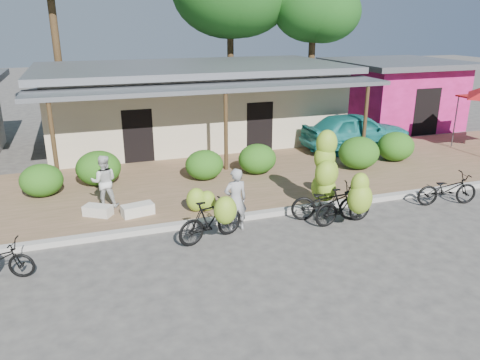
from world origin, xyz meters
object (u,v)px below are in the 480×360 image
object	(u,v)px
tree_near_right	(310,6)
sack_far	(98,210)
bike_right	(348,202)
sack_near	(138,210)
teal_van	(356,131)
bike_far_right	(447,189)
bike_left	(213,219)
bike_center	(326,186)
bystander	(104,181)
vendor	(236,200)

from	to	relation	value
tree_near_right	sack_far	distance (m)	17.32
tree_near_right	bike_right	bearing A→B (deg)	-112.10
sack_near	teal_van	size ratio (longest dim) A/B	0.19
bike_far_right	teal_van	xyz separation A→B (m)	(0.58, 5.90, 0.40)
bike_left	bike_center	size ratio (longest dim) A/B	0.78
bike_far_right	bystander	bearing A→B (deg)	84.45
bystander	bike_center	bearing A→B (deg)	165.49
tree_near_right	bike_far_right	world-z (taller)	tree_near_right
bike_left	bike_right	world-z (taller)	bike_right
sack_near	teal_van	bearing A→B (deg)	23.41
bike_far_right	bike_left	bearing A→B (deg)	101.82
tree_near_right	bike_right	size ratio (longest dim) A/B	4.31
bike_far_right	vendor	world-z (taller)	vendor
sack_far	tree_near_right	bearing A→B (deg)	43.74
tree_near_right	bystander	xyz separation A→B (m)	(-11.60, -10.74, -4.95)
bike_left	sack_far	xyz separation A→B (m)	(-2.61, 2.32, -0.35)
sack_far	bike_center	bearing A→B (deg)	-16.93
tree_near_right	sack_near	world-z (taller)	tree_near_right
bike_center	sack_near	distance (m)	5.19
sack_near	bystander	world-z (taller)	bystander
bike_right	bike_far_right	bearing A→B (deg)	-87.19
sack_near	sack_far	size ratio (longest dim) A/B	1.13
sack_near	bike_right	bearing A→B (deg)	-23.95
bike_center	sack_far	bearing A→B (deg)	90.21
bike_right	sack_near	size ratio (longest dim) A/B	2.06
sack_far	teal_van	distance (m)	11.02
bike_center	bike_right	bearing A→B (deg)	-146.78
tree_near_right	sack_near	distance (m)	16.84
bike_left	sack_far	bearing A→B (deg)	31.80
sack_far	vendor	size ratio (longest dim) A/B	0.45
tree_near_right	bike_left	xyz separation A→B (m)	(-9.24, -13.65, -5.22)
bike_far_right	teal_van	bearing A→B (deg)	5.07
bike_right	bike_far_right	xyz separation A→B (m)	(3.58, 0.42, -0.20)
vendor	bystander	size ratio (longest dim) A/B	1.11
bystander	teal_van	xyz separation A→B (m)	(10.10, 3.12, 0.00)
tree_near_right	sack_far	world-z (taller)	tree_near_right
tree_near_right	sack_far	xyz separation A→B (m)	(-11.85, -11.33, -5.57)
bike_far_right	bystander	world-z (taller)	bystander
bike_right	teal_van	distance (m)	7.57
bike_left	sack_near	world-z (taller)	bike_left
bike_center	bystander	xyz separation A→B (m)	(-5.71, 2.41, -0.02)
bike_center	bike_left	bearing A→B (deg)	115.67
bike_left	bystander	xyz separation A→B (m)	(-2.35, 2.91, 0.26)
tree_near_right	bike_left	distance (m)	17.29
bike_right	bike_center	bearing A→B (deg)	12.17
bike_center	bystander	bearing A→B (deg)	84.24
sack_near	tree_near_right	bearing A→B (deg)	47.13
tree_near_right	bystander	bearing A→B (deg)	-137.20
vendor	sack_near	bearing A→B (deg)	-38.20
tree_near_right	teal_van	size ratio (longest dim) A/B	1.69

